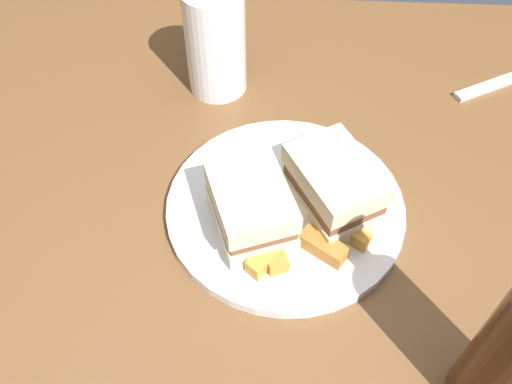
# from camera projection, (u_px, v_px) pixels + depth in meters

# --- Properties ---
(dining_table) EXTENTS (1.19, 0.88, 0.73)m
(dining_table) POSITION_uv_depth(u_px,v_px,m) (236.00, 337.00, 0.92)
(dining_table) COLOR brown
(dining_table) RESTS_ON ground
(plate) EXTENTS (0.27, 0.27, 0.01)m
(plate) POSITION_uv_depth(u_px,v_px,m) (285.00, 205.00, 0.63)
(plate) COLOR white
(plate) RESTS_ON dining_table
(sandwich_half_left) EXTENTS (0.11, 0.12, 0.06)m
(sandwich_half_left) POSITION_uv_depth(u_px,v_px,m) (251.00, 208.00, 0.58)
(sandwich_half_left) COLOR beige
(sandwich_half_left) RESTS_ON plate
(sandwich_half_right) EXTENTS (0.12, 0.13, 0.07)m
(sandwich_half_right) POSITION_uv_depth(u_px,v_px,m) (334.00, 186.00, 0.59)
(sandwich_half_right) COLOR beige
(sandwich_half_right) RESTS_ON plate
(potato_wedge_front) EXTENTS (0.04, 0.04, 0.02)m
(potato_wedge_front) POSITION_uv_depth(u_px,v_px,m) (273.00, 238.00, 0.58)
(potato_wedge_front) COLOR gold
(potato_wedge_front) RESTS_ON plate
(potato_wedge_middle) EXTENTS (0.04, 0.05, 0.02)m
(potato_wedge_middle) POSITION_uv_depth(u_px,v_px,m) (252.00, 241.00, 0.58)
(potato_wedge_middle) COLOR gold
(potato_wedge_middle) RESTS_ON plate
(potato_wedge_back) EXTENTS (0.04, 0.04, 0.02)m
(potato_wedge_back) POSITION_uv_depth(u_px,v_px,m) (264.00, 260.00, 0.56)
(potato_wedge_back) COLOR gold
(potato_wedge_back) RESTS_ON plate
(potato_wedge_left_edge) EXTENTS (0.05, 0.05, 0.02)m
(potato_wedge_left_edge) POSITION_uv_depth(u_px,v_px,m) (323.00, 247.00, 0.57)
(potato_wedge_left_edge) COLOR #AD702D
(potato_wedge_left_edge) RESTS_ON plate
(potato_wedge_right_edge) EXTENTS (0.05, 0.04, 0.02)m
(potato_wedge_right_edge) POSITION_uv_depth(u_px,v_px,m) (348.00, 231.00, 0.59)
(potato_wedge_right_edge) COLOR gold
(potato_wedge_right_edge) RESTS_ON plate
(potato_wedge_stray) EXTENTS (0.04, 0.06, 0.02)m
(potato_wedge_stray) POSITION_uv_depth(u_px,v_px,m) (272.00, 250.00, 0.57)
(potato_wedge_stray) COLOR #B77F33
(potato_wedge_stray) RESTS_ON plate
(pint_glass) EXTENTS (0.08, 0.08, 0.15)m
(pint_glass) POSITION_uv_depth(u_px,v_px,m) (216.00, 48.00, 0.72)
(pint_glass) COLOR white
(pint_glass) RESTS_ON dining_table
(fork) EXTENTS (0.17, 0.10, 0.01)m
(fork) POSITION_uv_depth(u_px,v_px,m) (508.00, 79.00, 0.77)
(fork) COLOR silver
(fork) RESTS_ON dining_table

